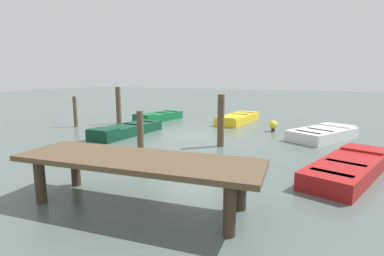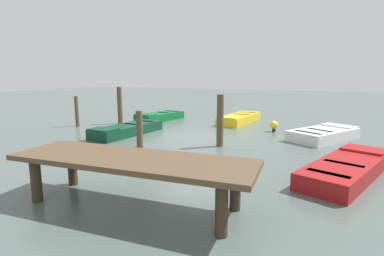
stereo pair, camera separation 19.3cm
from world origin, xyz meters
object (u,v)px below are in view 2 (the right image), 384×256
rowboat_dark_green (127,129)px  mooring_piling_center (140,129)px  dock_segment (132,164)px  mooring_piling_far_right (220,121)px  rowboat_red (347,168)px  rowboat_white (323,134)px  rowboat_green (160,116)px  rowboat_yellow (239,118)px  mooring_piling_near_right (120,105)px  mooring_piling_near_left (77,111)px  marker_buoy (274,125)px

rowboat_dark_green → mooring_piling_center: size_ratio=2.78×
dock_segment → mooring_piling_far_right: mooring_piling_far_right is taller
rowboat_dark_green → rowboat_red: (-8.15, 1.88, -0.00)m
dock_segment → rowboat_white: bearing=-115.8°
rowboat_green → rowboat_yellow: size_ratio=0.83×
rowboat_yellow → mooring_piling_near_right: mooring_piling_near_right is taller
rowboat_yellow → mooring_piling_near_left: mooring_piling_near_left is taller
dock_segment → marker_buoy: 8.93m
mooring_piling_far_right → marker_buoy: 3.84m
rowboat_red → mooring_piling_far_right: (3.93, -1.61, 0.69)m
rowboat_white → mooring_piling_near_left: mooring_piling_near_left is taller
rowboat_red → mooring_piling_far_right: 4.31m
rowboat_white → rowboat_green: bearing=108.4°
dock_segment → mooring_piling_near_right: bearing=-55.1°
mooring_piling_near_left → marker_buoy: size_ratio=3.03×
mooring_piling_center → marker_buoy: 6.12m
rowboat_white → rowboat_red: (-0.74, 4.38, -0.00)m
rowboat_white → mooring_piling_far_right: 4.29m
dock_segment → rowboat_dark_green: size_ratio=1.36×
rowboat_dark_green → rowboat_white: size_ratio=1.11×
rowboat_yellow → rowboat_red: 8.60m
rowboat_yellow → rowboat_dark_green: bearing=-28.0°
dock_segment → marker_buoy: size_ratio=9.95×
rowboat_yellow → rowboat_green: bearing=-70.7°
rowboat_white → mooring_piling_center: mooring_piling_center is taller
rowboat_red → marker_buoy: marker_buoy is taller
dock_segment → rowboat_white: size_ratio=1.51×
dock_segment → rowboat_red: dock_segment is taller
mooring_piling_near_right → marker_buoy: size_ratio=3.88×
rowboat_white → rowboat_red: size_ratio=0.83×
rowboat_yellow → rowboat_white: bearing=61.3°
rowboat_white → mooring_piling_near_right: size_ratio=1.70×
rowboat_red → marker_buoy: (2.77, -5.22, 0.07)m
rowboat_dark_green → rowboat_red: size_ratio=0.92×
mooring_piling_near_left → mooring_piling_near_right: 2.07m
mooring_piling_far_right → mooring_piling_center: 2.78m
rowboat_red → mooring_piling_near_left: size_ratio=2.63×
dock_segment → rowboat_red: (-3.70, -3.65, -0.60)m
rowboat_red → mooring_piling_near_left: mooring_piling_near_left is taller
mooring_piling_near_left → marker_buoy: mooring_piling_near_left is taller
rowboat_dark_green → mooring_piling_near_right: 3.11m
rowboat_white → rowboat_green: 8.49m
rowboat_green → rowboat_dark_green: bearing=23.1°
rowboat_dark_green → marker_buoy: 6.33m
mooring_piling_far_right → marker_buoy: size_ratio=3.77×
rowboat_dark_green → mooring_piling_near_left: 3.53m
mooring_piling_far_right → mooring_piling_center: mooring_piling_far_right is taller
rowboat_yellow → mooring_piling_near_left: (6.68, 4.61, 0.51)m
mooring_piling_near_left → rowboat_red: bearing=168.0°
rowboat_dark_green → mooring_piling_near_left: bearing=-95.6°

